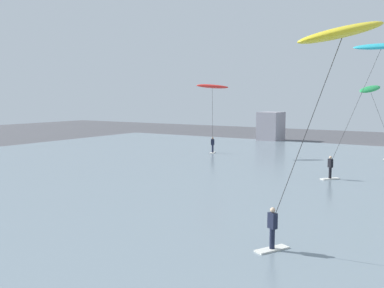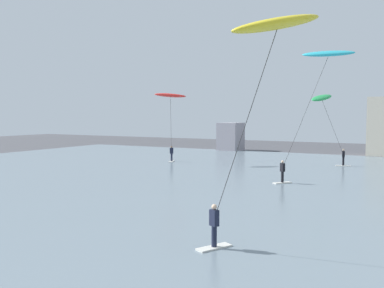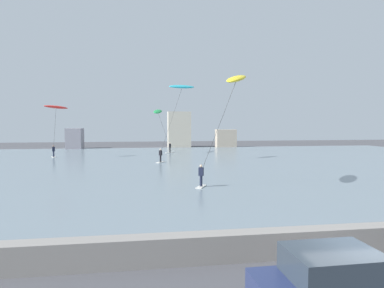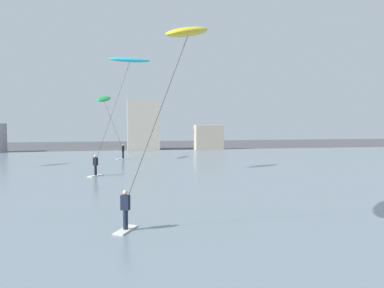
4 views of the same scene
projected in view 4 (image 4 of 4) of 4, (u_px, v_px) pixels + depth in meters
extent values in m
cube|color=slate|center=(144.00, 179.00, 30.34)|extent=(84.00, 52.00, 0.10)
cube|color=beige|center=(143.00, 125.00, 57.42)|extent=(4.50, 2.98, 7.12)
cube|color=gray|center=(144.00, 139.00, 58.80)|extent=(4.32, 2.69, 3.18)
cube|color=#B7A893|center=(209.00, 137.00, 57.82)|extent=(3.99, 2.20, 3.59)
cube|color=silver|center=(126.00, 230.00, 16.15)|extent=(1.02, 1.45, 0.06)
cylinder|color=#191E33|center=(126.00, 220.00, 16.12)|extent=(0.20, 0.20, 0.78)
cube|color=#191E33|center=(125.00, 203.00, 16.07)|extent=(0.40, 0.35, 0.60)
sphere|color=beige|center=(125.00, 192.00, 16.05)|extent=(0.20, 0.20, 0.20)
cylinder|color=#333333|center=(156.00, 121.00, 15.83)|extent=(2.48, 0.53, 6.61)
ellipsoid|color=yellow|center=(188.00, 32.00, 15.57)|extent=(2.82, 3.90, 1.26)
cube|color=silver|center=(96.00, 176.00, 31.29)|extent=(1.20, 1.38, 0.06)
cylinder|color=black|center=(96.00, 170.00, 31.26)|extent=(0.20, 0.20, 0.78)
cube|color=black|center=(95.00, 161.00, 31.22)|extent=(0.40, 0.38, 0.60)
sphere|color=beige|center=(95.00, 156.00, 31.19)|extent=(0.20, 0.20, 0.20)
cylinder|color=#333333|center=(113.00, 111.00, 31.89)|extent=(2.80, 1.44, 7.98)
ellipsoid|color=#28B2C6|center=(130.00, 60.00, 32.55)|extent=(3.86, 2.81, 0.83)
cube|color=silver|center=(123.00, 159.00, 44.17)|extent=(1.46, 0.76, 0.06)
cylinder|color=black|center=(123.00, 155.00, 44.14)|extent=(0.20, 0.20, 0.78)
cube|color=black|center=(123.00, 149.00, 44.09)|extent=(0.30, 0.38, 0.60)
sphere|color=beige|center=(123.00, 145.00, 44.07)|extent=(0.20, 0.20, 0.20)
cylinder|color=#333333|center=(114.00, 125.00, 43.25)|extent=(1.96, 1.08, 5.29)
ellipsoid|color=green|center=(104.00, 99.00, 42.39)|extent=(2.01, 3.45, 1.18)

